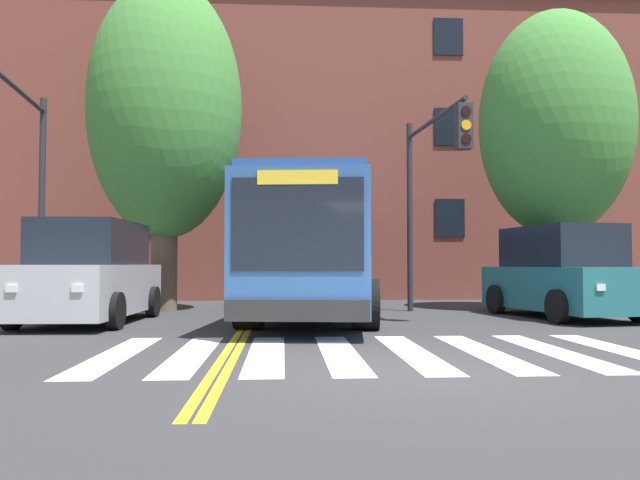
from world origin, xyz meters
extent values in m
plane|color=#303033|center=(0.00, 0.00, 0.00)|extent=(120.00, 120.00, 0.00)
cube|color=white|center=(-4.08, 1.64, 0.00)|extent=(0.54, 4.08, 0.01)
cube|color=white|center=(-3.00, 1.65, 0.00)|extent=(0.54, 4.08, 0.01)
cube|color=white|center=(-1.92, 1.65, 0.00)|extent=(0.54, 4.08, 0.01)
cube|color=white|center=(-0.84, 1.65, 0.00)|extent=(0.54, 4.08, 0.01)
cube|color=white|center=(0.24, 1.65, 0.00)|extent=(0.54, 4.08, 0.01)
cube|color=white|center=(1.32, 1.65, 0.00)|extent=(0.54, 4.08, 0.01)
cube|color=white|center=(2.40, 1.66, 0.00)|extent=(0.54, 4.08, 0.01)
cube|color=white|center=(3.48, 1.66, 0.00)|extent=(0.54, 4.08, 0.01)
cube|color=gold|center=(-2.52, 15.65, 0.00)|extent=(0.12, 36.00, 0.01)
cube|color=gold|center=(-2.36, 15.65, 0.00)|extent=(0.12, 36.00, 0.01)
cube|color=#2D5699|center=(-0.81, 8.61, 1.67)|extent=(3.71, 11.92, 2.61)
cube|color=black|center=(0.42, 8.48, 1.93)|extent=(1.19, 10.72, 0.94)
cube|color=black|center=(-2.04, 8.75, 1.93)|extent=(1.19, 10.72, 0.94)
cube|color=black|center=(-1.44, 2.77, 1.98)|extent=(2.20, 0.26, 1.56)
cube|color=yellow|center=(-1.44, 2.77, 2.76)|extent=(1.35, 0.18, 0.24)
cube|color=#232326|center=(-1.44, 2.75, 0.55)|extent=(2.40, 0.36, 0.36)
cube|color=#294E89|center=(-0.81, 8.61, 3.05)|extent=(3.51, 11.44, 0.16)
cylinder|color=black|center=(-0.03, 4.87, 0.51)|extent=(0.67, 1.07, 1.02)
cylinder|color=black|center=(-2.36, 5.13, 0.51)|extent=(0.67, 1.07, 1.02)
cylinder|color=black|center=(0.64, 11.11, 0.51)|extent=(0.67, 1.07, 1.02)
cylinder|color=black|center=(-1.69, 11.36, 0.51)|extent=(0.67, 1.07, 1.02)
cube|color=#B7BABF|center=(-6.00, 6.71, 0.75)|extent=(2.19, 4.98, 1.09)
cube|color=black|center=(-6.00, 6.76, 1.79)|extent=(1.92, 3.11, 0.98)
cube|color=white|center=(-5.48, 4.22, 0.86)|extent=(0.20, 0.05, 0.14)
cube|color=white|center=(-6.69, 4.26, 0.86)|extent=(0.20, 0.05, 0.14)
cylinder|color=black|center=(-5.03, 5.15, 0.38)|extent=(0.25, 0.77, 0.76)
cylinder|color=black|center=(-7.08, 5.23, 0.38)|extent=(0.25, 0.77, 0.76)
cylinder|color=black|center=(-4.92, 8.19, 0.38)|extent=(0.25, 0.77, 0.76)
cylinder|color=black|center=(-6.97, 8.27, 0.38)|extent=(0.25, 0.77, 0.76)
cube|color=#236B70|center=(5.17, 7.42, 0.73)|extent=(2.61, 4.90, 1.04)
cube|color=black|center=(5.17, 7.47, 1.75)|extent=(2.17, 3.11, 1.00)
cube|color=white|center=(4.90, 5.01, 0.83)|extent=(0.20, 0.07, 0.14)
cylinder|color=black|center=(6.38, 6.13, 0.38)|extent=(0.32, 0.78, 0.76)
cylinder|color=black|center=(4.37, 5.85, 0.38)|extent=(0.32, 0.78, 0.76)
cylinder|color=black|center=(5.98, 9.00, 0.38)|extent=(0.32, 0.78, 0.76)
cylinder|color=black|center=(3.97, 8.72, 0.38)|extent=(0.32, 0.78, 0.76)
cylinder|color=#28282D|center=(-7.82, 8.62, 2.78)|extent=(0.16, 0.16, 5.56)
cylinder|color=#28282D|center=(-7.61, 6.52, 5.22)|extent=(0.53, 4.20, 0.11)
cylinder|color=#28282D|center=(1.89, 9.78, 2.65)|extent=(0.16, 0.16, 5.30)
cylinder|color=#28282D|center=(2.08, 7.67, 4.92)|extent=(0.49, 4.24, 0.11)
cube|color=#28282D|center=(2.25, 5.71, 4.32)|extent=(0.36, 0.31, 1.00)
cylinder|color=black|center=(2.26, 5.56, 4.62)|extent=(0.22, 0.05, 0.22)
cylinder|color=orange|center=(2.26, 5.56, 4.32)|extent=(0.22, 0.05, 0.22)
cylinder|color=black|center=(2.26, 5.56, 4.02)|extent=(0.22, 0.05, 0.22)
cylinder|color=brown|center=(6.24, 10.03, 1.30)|extent=(0.67, 0.67, 2.60)
ellipsoid|color=#428438|center=(6.24, 10.03, 5.41)|extent=(6.16, 6.16, 6.61)
cylinder|color=brown|center=(-5.05, 10.28, 1.30)|extent=(0.73, 0.73, 2.59)
ellipsoid|color=#428438|center=(-5.05, 10.28, 5.76)|extent=(5.64, 5.68, 7.45)
cube|color=brown|center=(-1.19, 19.33, 6.07)|extent=(42.49, 8.39, 12.13)
cube|color=black|center=(-6.86, 15.10, 3.03)|extent=(1.10, 0.06, 1.40)
cube|color=black|center=(4.48, 15.10, 3.03)|extent=(1.10, 0.06, 1.40)
cube|color=black|center=(-6.86, 15.10, 6.43)|extent=(1.10, 0.06, 1.40)
cube|color=black|center=(4.48, 15.10, 6.43)|extent=(1.10, 0.06, 1.40)
cube|color=black|center=(-6.86, 15.10, 9.83)|extent=(1.10, 0.06, 1.40)
cube|color=black|center=(4.48, 15.10, 9.83)|extent=(1.10, 0.06, 1.40)
camera|label=1|loc=(-1.67, -7.57, 1.31)|focal=35.00mm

